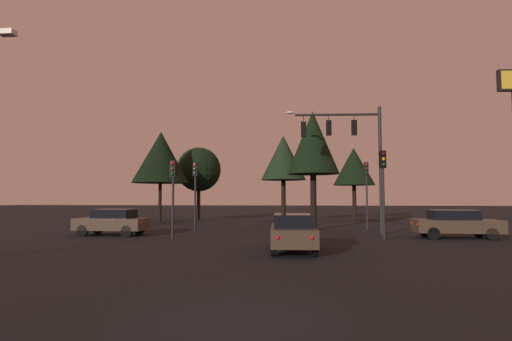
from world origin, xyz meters
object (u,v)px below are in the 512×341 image
object	(u,v)px
car_nearside_lane	(293,232)
tree_behind_sign	(313,143)
traffic_light_far_side	(367,182)
tree_left_far	(199,170)
tree_right_cluster	(354,167)
tree_lot_edge	(283,158)
traffic_light_median	(173,183)
car_crossing_right	(456,223)
traffic_signal_mast_arm	(352,144)
tree_center_horizon	(161,157)
traffic_light_corner_left	(383,177)
traffic_light_corner_right	(195,182)
car_crossing_left	(113,222)

from	to	relation	value
car_nearside_lane	tree_behind_sign	distance (m)	12.21
traffic_light_far_side	tree_left_far	xyz separation A→B (m)	(-14.62, 11.62, 1.77)
tree_right_cluster	tree_lot_edge	xyz separation A→B (m)	(-7.06, -5.74, 0.40)
traffic_light_median	traffic_light_far_side	xyz separation A→B (m)	(11.21, 7.90, 0.34)
car_crossing_right	tree_behind_sign	xyz separation A→B (m)	(-7.41, 4.80, 5.14)
car_nearside_lane	tree_behind_sign	bearing A→B (deg)	83.06
traffic_signal_mast_arm	tree_center_horizon	distance (m)	18.97
traffic_light_corner_left	traffic_light_far_side	bearing A→B (deg)	87.04
tree_left_far	traffic_light_corner_right	bearing A→B (deg)	-77.14
traffic_signal_mast_arm	traffic_light_far_side	size ratio (longest dim) A/B	1.64
traffic_light_corner_left	tree_right_cluster	world-z (taller)	tree_right_cluster
traffic_light_corner_left	traffic_light_corner_right	world-z (taller)	traffic_light_corner_left
traffic_light_corner_left	car_crossing_right	world-z (taller)	traffic_light_corner_left
traffic_light_median	car_crossing_right	bearing A→B (deg)	9.58
traffic_light_median	tree_lot_edge	size ratio (longest dim) A/B	0.53
car_crossing_left	traffic_signal_mast_arm	bearing A→B (deg)	6.20
traffic_light_far_side	tree_behind_sign	distance (m)	4.57
traffic_light_corner_left	tree_right_cluster	xyz separation A→B (m)	(1.47, 20.67, 2.11)
traffic_light_corner_right	car_crossing_left	size ratio (longest dim) A/B	1.09
car_crossing_left	car_crossing_right	xyz separation A→B (m)	(19.27, 0.19, 0.00)
traffic_light_corner_right	tree_behind_sign	xyz separation A→B (m)	(7.70, 2.05, 2.75)
tree_behind_sign	car_crossing_left	bearing A→B (deg)	-157.20
tree_left_far	traffic_light_far_side	bearing A→B (deg)	-38.48
car_crossing_left	tree_behind_sign	world-z (taller)	tree_behind_sign
car_crossing_left	tree_center_horizon	bearing A→B (deg)	96.75
traffic_light_corner_right	car_nearside_lane	bearing A→B (deg)	-54.58
traffic_light_median	traffic_light_corner_right	bearing A→B (deg)	91.74
traffic_light_corner_right	traffic_light_median	bearing A→B (deg)	-88.26
traffic_light_corner_right	tree_lot_edge	xyz separation A→B (m)	(5.42, 10.59, 2.58)
traffic_signal_mast_arm	traffic_light_median	xyz separation A→B (m)	(-9.68, -3.85, -2.42)
traffic_light_median	car_crossing_right	xyz separation A→B (m)	(14.96, 2.52, -2.14)
car_crossing_right	tree_left_far	size ratio (longest dim) A/B	0.62
traffic_light_far_side	tree_left_far	bearing A→B (deg)	141.52
traffic_light_far_side	tree_center_horizon	world-z (taller)	tree_center_horizon
traffic_signal_mast_arm	car_crossing_left	size ratio (longest dim) A/B	1.84
traffic_light_far_side	tree_right_cluster	world-z (taller)	tree_right_cluster
tree_center_horizon	traffic_signal_mast_arm	bearing A→B (deg)	-35.33
traffic_light_corner_right	tree_center_horizon	bearing A→B (deg)	120.55
tree_right_cluster	traffic_light_far_side	bearing A→B (deg)	-94.65
car_nearside_lane	traffic_light_far_side	bearing A→B (deg)	66.64
traffic_light_corner_left	tree_behind_sign	xyz separation A→B (m)	(-3.30, 6.38, 2.67)
traffic_signal_mast_arm	tree_behind_sign	size ratio (longest dim) A/B	0.93
car_nearside_lane	car_crossing_right	world-z (taller)	same
tree_center_horizon	tree_right_cluster	bearing A→B (deg)	20.54
traffic_light_corner_left	tree_center_horizon	size ratio (longest dim) A/B	0.57
traffic_light_corner_left	car_nearside_lane	world-z (taller)	traffic_light_corner_left
traffic_light_far_side	tree_behind_sign	world-z (taller)	tree_behind_sign
car_crossing_left	tree_right_cluster	distance (m)	25.87
car_crossing_right	car_nearside_lane	bearing A→B (deg)	-144.68
tree_lot_edge	car_crossing_right	bearing A→B (deg)	-53.98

